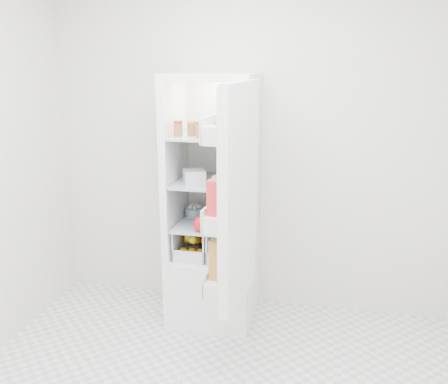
% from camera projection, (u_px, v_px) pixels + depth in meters
% --- Properties ---
extents(room_walls, '(3.02, 3.02, 2.61)m').
position_uv_depth(room_walls, '(192.00, 129.00, 2.23)').
color(room_walls, silver).
rests_on(room_walls, ground).
extents(refrigerator, '(0.60, 0.60, 1.80)m').
position_uv_depth(refrigerator, '(215.00, 230.00, 3.69)').
color(refrigerator, white).
rests_on(refrigerator, ground).
extents(shelf_low, '(0.49, 0.53, 0.01)m').
position_uv_depth(shelf_low, '(212.00, 223.00, 3.61)').
color(shelf_low, '#A6B7C3').
rests_on(shelf_low, refrigerator).
extents(shelf_mid, '(0.49, 0.53, 0.02)m').
position_uv_depth(shelf_mid, '(212.00, 182.00, 3.53)').
color(shelf_mid, '#A6B7C3').
rests_on(shelf_mid, refrigerator).
extents(shelf_top, '(0.49, 0.53, 0.02)m').
position_uv_depth(shelf_top, '(212.00, 135.00, 3.44)').
color(shelf_top, '#A6B7C3').
rests_on(shelf_top, refrigerator).
extents(crisper_left, '(0.23, 0.46, 0.22)m').
position_uv_depth(crisper_left, '(196.00, 239.00, 3.67)').
color(crisper_left, silver).
rests_on(crisper_left, refrigerator).
extents(crisper_right, '(0.23, 0.46, 0.22)m').
position_uv_depth(crisper_right, '(229.00, 241.00, 3.62)').
color(crisper_right, silver).
rests_on(crisper_right, refrigerator).
extents(condiment_jars, '(0.46, 0.16, 0.08)m').
position_uv_depth(condiment_jars, '(208.00, 130.00, 3.32)').
color(condiment_jars, '#B21919').
rests_on(condiment_jars, shelf_top).
extents(squeeze_bottle, '(0.05, 0.05, 0.16)m').
position_uv_depth(squeeze_bottle, '(242.00, 124.00, 3.35)').
color(squeeze_bottle, white).
rests_on(squeeze_bottle, shelf_top).
extents(tub_white, '(0.19, 0.19, 0.09)m').
position_uv_depth(tub_white, '(194.00, 176.00, 3.46)').
color(tub_white, silver).
rests_on(tub_white, shelf_mid).
extents(tub_cream, '(0.14, 0.14, 0.06)m').
position_uv_depth(tub_cream, '(223.00, 180.00, 3.42)').
color(tub_cream, silver).
rests_on(tub_cream, shelf_mid).
extents(tin_red, '(0.11, 0.11, 0.06)m').
position_uv_depth(tin_red, '(234.00, 185.00, 3.29)').
color(tin_red, red).
rests_on(tin_red, shelf_mid).
extents(tub_green, '(0.11, 0.14, 0.07)m').
position_uv_depth(tub_green, '(237.00, 176.00, 3.51)').
color(tub_green, '#387C40').
rests_on(tub_green, shelf_mid).
extents(red_cabbage, '(0.19, 0.19, 0.19)m').
position_uv_depth(red_cabbage, '(233.00, 211.00, 3.54)').
color(red_cabbage, '#5E2057').
rests_on(red_cabbage, shelf_low).
extents(bell_pepper, '(0.11, 0.11, 0.11)m').
position_uv_depth(bell_pepper, '(201.00, 224.00, 3.40)').
color(bell_pepper, red).
rests_on(bell_pepper, shelf_low).
extents(mushroom_bowl, '(0.16, 0.16, 0.06)m').
position_uv_depth(mushroom_bowl, '(195.00, 212.00, 3.74)').
color(mushroom_bowl, '#85B4C7').
rests_on(mushroom_bowl, shelf_low).
extents(salad_bag, '(0.12, 0.12, 0.12)m').
position_uv_depth(salad_bag, '(221.00, 224.00, 3.37)').
color(salad_bag, '#B2CF9B').
rests_on(salad_bag, shelf_low).
extents(citrus_pile, '(0.20, 0.31, 0.16)m').
position_uv_depth(citrus_pile, '(195.00, 243.00, 3.64)').
color(citrus_pile, orange).
rests_on(citrus_pile, refrigerator).
extents(veg_pile, '(0.16, 0.30, 0.10)m').
position_uv_depth(veg_pile, '(230.00, 248.00, 3.63)').
color(veg_pile, '#20531B').
rests_on(veg_pile, refrigerator).
extents(fridge_door, '(0.22, 0.60, 1.30)m').
position_uv_depth(fridge_door, '(234.00, 200.00, 2.92)').
color(fridge_door, white).
rests_on(fridge_door, refrigerator).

